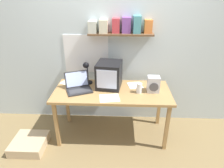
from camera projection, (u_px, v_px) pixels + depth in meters
name	position (u px, v px, depth m)	size (l,w,h in m)	color
ground_plane	(112.00, 133.00, 3.07)	(12.00, 12.00, 0.00)	olive
back_wall	(113.00, 42.00, 2.93)	(5.60, 0.24, 2.60)	silver
corner_desk	(112.00, 95.00, 2.78)	(1.60, 0.70, 0.74)	#AB814B
crt_monitor	(109.00, 75.00, 2.78)	(0.37, 0.40, 0.36)	black
laptop	(78.00, 86.00, 2.75)	(0.42, 0.41, 0.23)	#232326
desk_lamp	(87.00, 70.00, 2.84)	(0.13, 0.16, 0.34)	black
juice_glass	(139.00, 88.00, 2.67)	(0.07, 0.07, 0.14)	white
space_heater	(153.00, 84.00, 2.68)	(0.16, 0.14, 0.22)	silver
loose_paper_near_laptop	(109.00, 98.00, 2.56)	(0.28, 0.24, 0.00)	white
printed_handout	(70.00, 83.00, 2.95)	(0.30, 0.25, 0.00)	white
loose_paper_near_monitor	(135.00, 85.00, 2.89)	(0.23, 0.25, 0.00)	white
floor_cushion	(30.00, 143.00, 2.78)	(0.45, 0.45, 0.13)	tan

